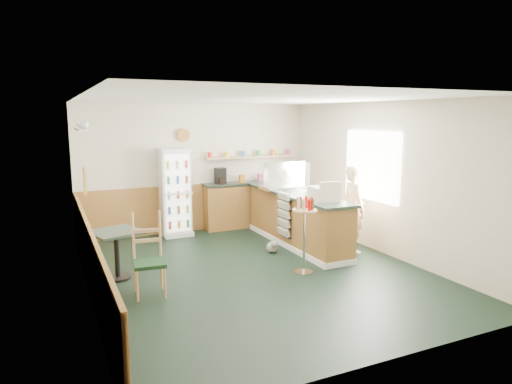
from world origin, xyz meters
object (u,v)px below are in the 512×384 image
drinks_fridge (175,192)px  cafe_table (116,245)px  shopkeeper (354,209)px  cash_register (324,194)px  cafe_chair (147,252)px  display_case (284,176)px  condiment_stand (305,223)px

drinks_fridge → cafe_table: (-1.49, -2.16, -0.37)m
shopkeeper → cafe_table: bearing=95.8°
cash_register → cafe_chair: 3.16m
drinks_fridge → shopkeeper: bearing=-43.7°
display_case → condiment_stand: size_ratio=0.78×
condiment_stand → cafe_table: 2.88m
cash_register → cafe_chair: (-3.09, -0.35, -0.54)m
condiment_stand → cafe_table: size_ratio=1.39×
cash_register → condiment_stand: bearing=-135.0°
cafe_chair → display_case: bearing=35.7°
cash_register → shopkeeper: shopkeeper is taller
drinks_fridge → cash_register: (1.91, -2.57, 0.23)m
cafe_chair → cafe_table: bearing=118.3°
cash_register → shopkeeper: bearing=13.3°
display_case → condiment_stand: display_case is taller
drinks_fridge → display_case: 2.26m
cafe_table → cafe_chair: cafe_chair is taller
cafe_table → cafe_chair: 0.82m
condiment_stand → cafe_chair: bearing=175.4°
shopkeeper → condiment_stand: size_ratio=1.33×
condiment_stand → cafe_table: condiment_stand is taller
drinks_fridge → cafe_table: 2.65m
drinks_fridge → condiment_stand: size_ratio=1.51×
cash_register → cafe_chair: cash_register is taller
drinks_fridge → cafe_chair: 3.17m
drinks_fridge → cafe_chair: drinks_fridge is taller
shopkeeper → drinks_fridge: bearing=56.7°
condiment_stand → cafe_table: bearing=160.6°
drinks_fridge → shopkeeper: (2.61, -2.50, -0.10)m
shopkeeper → cafe_chair: 3.82m
display_case → shopkeeper: (0.70, -1.34, -0.48)m
cafe_table → cafe_chair: size_ratio=0.75×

